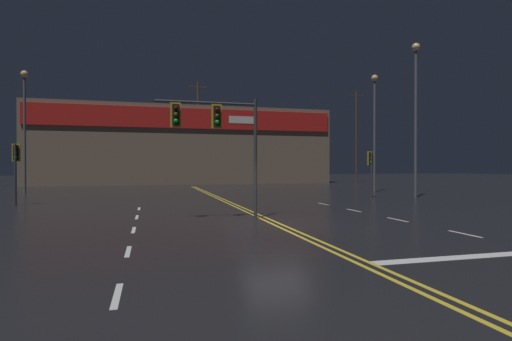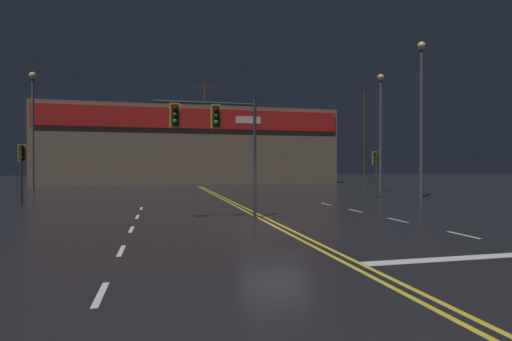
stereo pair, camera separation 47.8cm
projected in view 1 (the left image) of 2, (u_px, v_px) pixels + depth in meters
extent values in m
plane|color=black|center=(277.00, 224.00, 14.96)|extent=(200.00, 200.00, 0.00)
cube|color=gold|center=(273.00, 224.00, 14.92)|extent=(0.12, 60.00, 0.01)
cube|color=gold|center=(281.00, 224.00, 15.00)|extent=(0.12, 60.00, 0.01)
cube|color=silver|center=(117.00, 295.00, 6.67)|extent=(0.12, 1.40, 0.01)
cube|color=silver|center=(128.00, 251.00, 10.15)|extent=(0.12, 1.40, 0.01)
cube|color=silver|center=(134.00, 230.00, 13.63)|extent=(0.12, 1.40, 0.01)
cube|color=silver|center=(137.00, 217.00, 17.11)|extent=(0.12, 1.40, 0.01)
cube|color=silver|center=(139.00, 209.00, 20.58)|extent=(0.12, 1.40, 0.01)
cube|color=silver|center=(465.00, 234.00, 12.82)|extent=(0.12, 1.40, 0.01)
cube|color=silver|center=(397.00, 220.00, 16.29)|extent=(0.12, 1.40, 0.01)
cube|color=silver|center=(354.00, 210.00, 19.77)|extent=(0.12, 1.40, 0.01)
cube|color=silver|center=(323.00, 204.00, 23.25)|extent=(0.12, 1.40, 0.01)
cylinder|color=#38383D|center=(255.00, 159.00, 16.79)|extent=(0.14, 0.14, 5.03)
cylinder|color=#38383D|center=(207.00, 103.00, 16.23)|extent=(4.12, 0.10, 0.10)
cube|color=black|center=(217.00, 116.00, 16.35)|extent=(0.28, 0.24, 0.84)
cube|color=gold|center=(217.00, 116.00, 16.35)|extent=(0.42, 0.08, 0.99)
sphere|color=#500705|center=(217.00, 110.00, 16.19)|extent=(0.17, 0.17, 0.17)
sphere|color=#543707|center=(217.00, 116.00, 16.19)|extent=(0.17, 0.17, 0.17)
sphere|color=green|center=(217.00, 122.00, 16.19)|extent=(0.17, 0.17, 0.17)
cube|color=black|center=(176.00, 115.00, 15.92)|extent=(0.28, 0.24, 0.84)
cube|color=gold|center=(176.00, 115.00, 15.92)|extent=(0.42, 0.08, 0.99)
sphere|color=#500705|center=(176.00, 108.00, 15.76)|extent=(0.17, 0.17, 0.17)
sphere|color=#543707|center=(176.00, 114.00, 15.77)|extent=(0.17, 0.17, 0.17)
sphere|color=green|center=(176.00, 121.00, 15.77)|extent=(0.17, 0.17, 0.17)
cylinder|color=#38383D|center=(15.00, 175.00, 22.24)|extent=(0.13, 0.13, 3.44)
cube|color=black|center=(16.00, 153.00, 22.40)|extent=(0.28, 0.24, 0.84)
cube|color=gold|center=(16.00, 153.00, 22.40)|extent=(0.42, 0.08, 0.99)
sphere|color=#500705|center=(15.00, 148.00, 22.24)|extent=(0.17, 0.17, 0.17)
sphere|color=#543707|center=(15.00, 152.00, 22.25)|extent=(0.17, 0.17, 0.17)
sphere|color=green|center=(15.00, 157.00, 22.25)|extent=(0.17, 0.17, 0.17)
cylinder|color=#38383D|center=(371.00, 175.00, 28.09)|extent=(0.13, 0.13, 3.24)
cube|color=black|center=(370.00, 158.00, 28.25)|extent=(0.28, 0.24, 0.84)
cube|color=gold|center=(370.00, 158.00, 28.25)|extent=(0.42, 0.08, 0.99)
sphere|color=#500705|center=(371.00, 155.00, 28.10)|extent=(0.17, 0.17, 0.17)
sphere|color=#543707|center=(371.00, 158.00, 28.10)|extent=(0.17, 0.17, 0.17)
sphere|color=green|center=(371.00, 162.00, 28.10)|extent=(0.17, 0.17, 0.17)
cylinder|color=#59595E|center=(416.00, 124.00, 27.95)|extent=(0.20, 0.20, 10.39)
sphere|color=#F9D17A|center=(416.00, 47.00, 27.90)|extent=(0.56, 0.56, 0.56)
cylinder|color=#59595E|center=(374.00, 136.00, 34.48)|extent=(0.20, 0.20, 9.69)
sphere|color=#F9D17A|center=(375.00, 78.00, 34.44)|extent=(0.56, 0.56, 0.56)
cylinder|color=#59595E|center=(25.00, 135.00, 32.42)|extent=(0.20, 0.20, 9.56)
sphere|color=#F9D17A|center=(24.00, 74.00, 32.38)|extent=(0.56, 0.56, 0.56)
cube|color=#7A6651|center=(185.00, 147.00, 53.65)|extent=(37.61, 10.00, 9.84)
cube|color=red|center=(189.00, 118.00, 48.70)|extent=(36.85, 0.20, 2.46)
cube|color=white|center=(241.00, 120.00, 50.35)|extent=(3.20, 0.16, 0.90)
cylinder|color=#4C3828|center=(198.00, 133.00, 49.87)|extent=(0.26, 0.26, 12.83)
cube|color=#4C3828|center=(198.00, 87.00, 49.82)|extent=(2.20, 0.12, 0.12)
cylinder|color=#4C3828|center=(356.00, 137.00, 55.54)|extent=(0.26, 0.26, 12.75)
cube|color=#4C3828|center=(356.00, 95.00, 55.49)|extent=(2.20, 0.12, 0.12)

